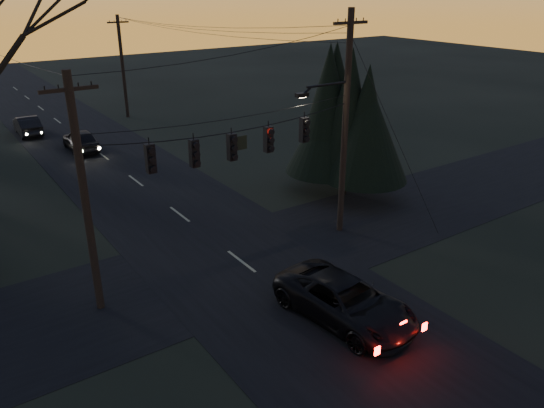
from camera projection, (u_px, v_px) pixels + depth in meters
ground_plane at (428, 404)px, 14.85m from camera, size 160.00×160.00×0.00m
main_road at (149, 191)px, 30.02m from camera, size 8.00×120.00×0.02m
cross_road at (241, 261)px, 22.43m from camera, size 60.00×7.00×0.02m
utility_pole_right at (339, 230)px, 25.32m from camera, size 5.00×0.30×10.00m
utility_pole_left at (101, 307)px, 19.29m from camera, size 1.80×0.30×8.50m
utility_pole_far_r at (128, 117)px, 46.57m from camera, size 1.80×0.30×8.50m
span_signal_assembly at (233, 145)px, 20.31m from camera, size 11.50×0.44×1.67m
evergreen_right at (347, 118)px, 28.00m from camera, size 4.82×4.82×7.38m
suv_near at (345, 301)px, 18.33m from camera, size 3.06×5.60×1.49m
sedan_oncoming_a at (81, 140)px, 36.94m from camera, size 1.91×4.46×1.50m
sedan_oncoming_b at (27, 125)px, 40.90m from camera, size 1.62×4.39×1.44m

